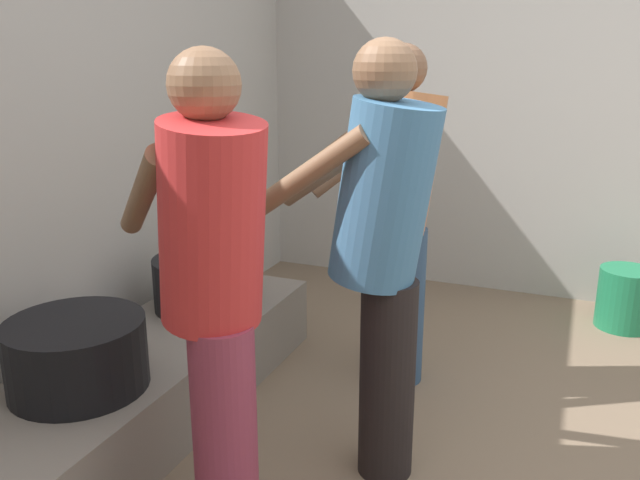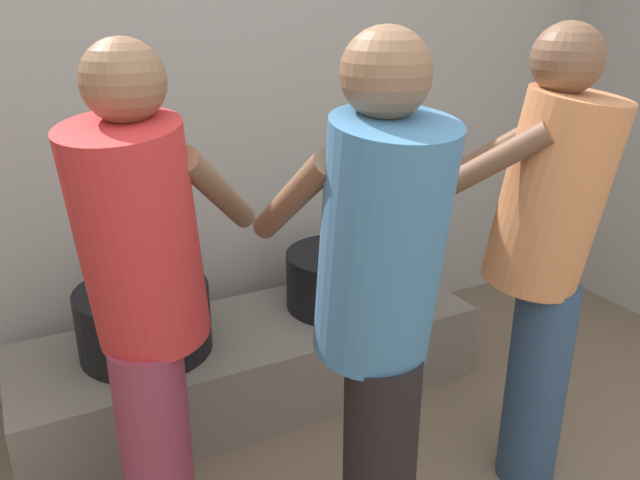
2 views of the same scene
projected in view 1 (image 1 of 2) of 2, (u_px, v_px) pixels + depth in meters
block_enclosure_right at (616, 107)px, 3.84m from camera, size 0.20×4.73×2.39m
hearth_ledge at (156, 376)px, 2.79m from camera, size 1.87×0.60×0.33m
cooking_pot_main at (203, 282)px, 3.09m from camera, size 0.46×0.46×0.70m
cooking_pot_secondary at (77, 354)px, 2.34m from camera, size 0.50×0.50×0.26m
cook_in_orange_shirt at (400, 199)px, 2.87m from camera, size 0.65×0.71×1.54m
cook_in_red_shirt at (214, 280)px, 1.90m from camera, size 0.65×0.70×1.52m
cook_in_blue_shirt at (382, 242)px, 2.21m from camera, size 0.35×0.66×1.55m
bucket_green_plastic at (626, 298)px, 3.66m from camera, size 0.30×0.30×0.34m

